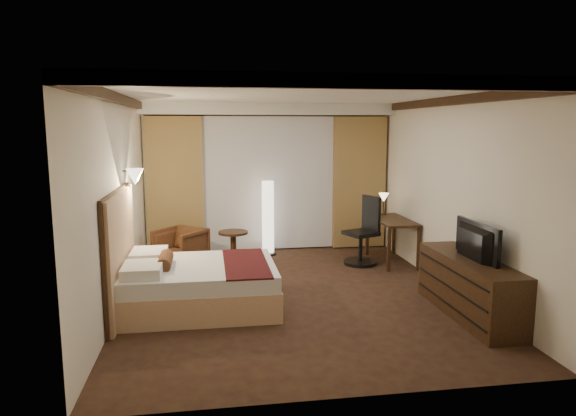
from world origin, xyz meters
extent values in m
cube|color=#321913|center=(0.00, 0.00, 0.00)|extent=(4.50, 5.50, 0.01)
cube|color=white|center=(0.00, 0.00, 2.70)|extent=(4.50, 5.50, 0.01)
cube|color=white|center=(0.00, 2.75, 1.35)|extent=(4.50, 0.02, 2.70)
cube|color=white|center=(-2.25, 0.00, 1.35)|extent=(0.02, 5.50, 2.70)
cube|color=white|center=(2.25, 0.00, 1.35)|extent=(0.02, 5.50, 2.70)
cube|color=white|center=(0.00, 2.50, 2.60)|extent=(4.50, 0.50, 0.20)
cube|color=silver|center=(0.00, 2.67, 1.25)|extent=(2.48, 0.04, 2.45)
cube|color=tan|center=(-1.70, 2.61, 1.25)|extent=(1.00, 0.14, 2.45)
cube|color=tan|center=(1.70, 2.61, 1.25)|extent=(1.00, 0.14, 2.45)
imported|color=#462315|center=(-1.59, 1.73, 0.35)|extent=(0.94, 0.93, 0.71)
imported|color=black|center=(1.97, -1.09, 1.00)|extent=(0.57, 0.98, 0.13)
camera|label=1|loc=(-1.10, -6.69, 2.29)|focal=32.00mm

